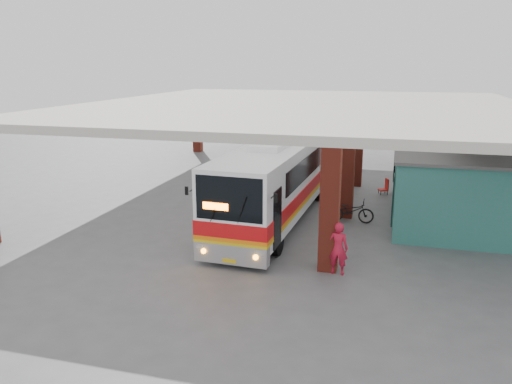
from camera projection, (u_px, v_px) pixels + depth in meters
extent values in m
plane|color=#515154|center=(262.00, 232.00, 19.91)|extent=(90.00, 90.00, 0.00)
cube|color=maroon|center=(330.00, 205.00, 15.80)|extent=(0.60, 0.60, 4.35)
cube|color=maroon|center=(347.00, 168.00, 21.41)|extent=(0.60, 0.60, 4.35)
cube|color=maroon|center=(358.00, 146.00, 27.01)|extent=(0.60, 0.60, 4.35)
cube|color=maroon|center=(197.00, 123.00, 37.67)|extent=(0.60, 0.60, 4.35)
cube|color=maroon|center=(475.00, 132.00, 32.69)|extent=(0.60, 0.60, 4.35)
cube|color=beige|center=(305.00, 106.00, 24.73)|extent=(21.00, 23.00, 0.30)
cube|color=#2D716E|center=(455.00, 185.00, 21.36)|extent=(5.00, 8.00, 3.00)
cube|color=#535353|center=(459.00, 149.00, 20.97)|extent=(5.20, 8.20, 0.12)
cube|color=#163C38|center=(393.00, 200.00, 20.71)|extent=(0.08, 0.95, 2.10)
cube|color=black|center=(395.00, 168.00, 23.33)|extent=(0.08, 1.20, 1.00)
cube|color=black|center=(394.00, 168.00, 23.34)|extent=(0.04, 1.30, 1.10)
cube|color=white|center=(279.00, 176.00, 21.28)|extent=(3.03, 12.06, 2.79)
cube|color=white|center=(273.00, 144.00, 19.99)|extent=(1.33, 3.04, 0.25)
cube|color=#95959B|center=(231.00, 253.00, 16.27)|extent=(2.53, 0.51, 0.70)
cube|color=red|center=(279.00, 188.00, 21.42)|extent=(3.07, 12.07, 0.50)
cube|color=orange|center=(279.00, 195.00, 21.49)|extent=(3.07, 12.07, 0.13)
cube|color=yellow|center=(279.00, 198.00, 21.52)|extent=(3.07, 12.07, 0.10)
cube|color=black|center=(229.00, 199.00, 15.67)|extent=(2.24, 0.20, 1.45)
cube|color=black|center=(257.00, 159.00, 22.26)|extent=(0.46, 8.97, 0.90)
cube|color=black|center=(312.00, 162.00, 21.52)|extent=(0.46, 8.97, 0.90)
cube|color=#FF5905|center=(215.00, 206.00, 15.82)|extent=(0.85, 0.09, 0.22)
sphere|color=orange|center=(204.00, 251.00, 16.34)|extent=(0.18, 0.18, 0.18)
sphere|color=orange|center=(256.00, 257.00, 15.80)|extent=(0.18, 0.18, 0.18)
cube|color=yellow|center=(229.00, 261.00, 16.12)|extent=(0.45, 0.05, 0.12)
cylinder|color=black|center=(220.00, 235.00, 18.09)|extent=(0.36, 1.01, 1.00)
cylinder|color=black|center=(276.00, 241.00, 17.45)|extent=(0.36, 1.01, 1.00)
cylinder|color=black|center=(277.00, 187.00, 25.16)|extent=(0.36, 1.01, 1.00)
cylinder|color=black|center=(318.00, 190.00, 24.53)|extent=(0.36, 1.01, 1.00)
cylinder|color=black|center=(283.00, 181.00, 26.35)|extent=(0.36, 1.01, 1.00)
cylinder|color=black|center=(323.00, 184.00, 25.72)|extent=(0.36, 1.01, 1.00)
imported|color=black|center=(351.00, 211.00, 21.07)|extent=(1.92, 0.69, 1.01)
imported|color=#B4162F|center=(338.00, 248.00, 15.78)|extent=(0.66, 0.46, 1.73)
cube|color=red|center=(383.00, 190.00, 25.63)|extent=(0.56, 0.56, 0.06)
cube|color=red|center=(387.00, 184.00, 25.58)|extent=(0.21, 0.42, 0.62)
cylinder|color=black|center=(381.00, 193.00, 25.48)|extent=(0.03, 0.03, 0.21)
cylinder|color=black|center=(387.00, 193.00, 25.52)|extent=(0.03, 0.03, 0.21)
cylinder|color=black|center=(378.00, 192.00, 25.82)|extent=(0.03, 0.03, 0.21)
cylinder|color=black|center=(385.00, 191.00, 25.86)|extent=(0.03, 0.03, 0.21)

